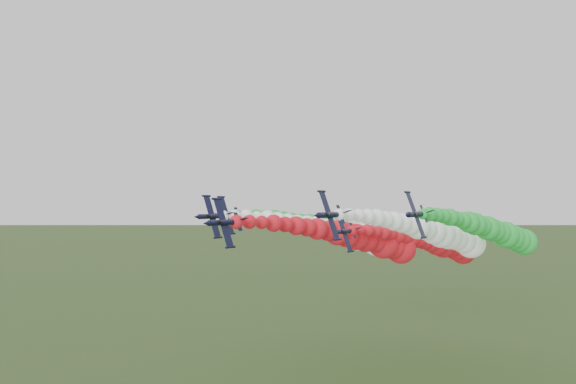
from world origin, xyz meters
The scene contains 6 objects.
jet_lead centered at (1.30, 31.30, 32.54)m, with size 11.86×68.24×15.80m.
jet_inner_left centered at (-9.44, 42.09, 32.97)m, with size 11.97×68.34×15.90m.
jet_inner_right centered at (15.51, 40.53, 33.82)m, with size 11.72×68.09×15.65m.
jet_outer_left centered at (-16.11, 51.72, 33.32)m, with size 11.57×67.94×15.50m.
jet_outer_right centered at (25.18, 52.41, 33.92)m, with size 11.43×67.80×15.36m.
jet_trail centered at (7.91, 59.59, 30.17)m, with size 11.74×68.12×15.67m.
Camera 1 is at (55.69, -83.75, 41.08)m, focal length 35.00 mm.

